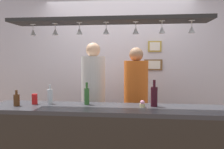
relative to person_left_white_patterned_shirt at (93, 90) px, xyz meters
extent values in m
cube|color=silver|center=(0.31, 0.70, 0.25)|extent=(4.40, 0.06, 2.60)
cube|color=#38383D|center=(0.31, -0.75, -0.10)|extent=(2.70, 0.55, 0.04)
cube|color=black|center=(0.31, -0.70, 0.88)|extent=(2.20, 0.36, 0.04)
cylinder|color=silver|center=(-0.57, -0.69, 0.85)|extent=(0.06, 0.06, 0.00)
cylinder|color=silver|center=(-0.57, -0.69, 0.83)|extent=(0.01, 0.01, 0.06)
cone|color=silver|center=(-0.57, -0.69, 0.76)|extent=(0.07, 0.07, 0.08)
cylinder|color=silver|center=(-0.30, -0.71, 0.85)|extent=(0.06, 0.06, 0.00)
cylinder|color=silver|center=(-0.30, -0.71, 0.83)|extent=(0.01, 0.01, 0.06)
cone|color=silver|center=(-0.30, -0.71, 0.76)|extent=(0.07, 0.07, 0.08)
cylinder|color=silver|center=(0.00, -0.75, 0.85)|extent=(0.06, 0.06, 0.00)
cylinder|color=silver|center=(0.00, -0.75, 0.83)|extent=(0.01, 0.01, 0.06)
cone|color=silver|center=(0.00, -0.75, 0.76)|extent=(0.07, 0.07, 0.08)
cylinder|color=silver|center=(0.29, -0.74, 0.85)|extent=(0.06, 0.06, 0.00)
cylinder|color=silver|center=(0.29, -0.74, 0.83)|extent=(0.01, 0.01, 0.06)
cone|color=silver|center=(0.29, -0.74, 0.76)|extent=(0.07, 0.07, 0.08)
cylinder|color=silver|center=(0.61, -0.73, 0.85)|extent=(0.06, 0.06, 0.00)
cylinder|color=silver|center=(0.61, -0.73, 0.83)|extent=(0.01, 0.01, 0.06)
cone|color=silver|center=(0.61, -0.73, 0.76)|extent=(0.07, 0.07, 0.08)
cylinder|color=silver|center=(0.89, -0.77, 0.85)|extent=(0.06, 0.06, 0.00)
cylinder|color=silver|center=(0.89, -0.77, 0.83)|extent=(0.01, 0.01, 0.06)
cone|color=silver|center=(0.89, -0.77, 0.76)|extent=(0.07, 0.07, 0.08)
cylinder|color=silver|center=(1.19, -0.76, 0.85)|extent=(0.06, 0.06, 0.00)
cylinder|color=silver|center=(1.19, -0.76, 0.83)|extent=(0.01, 0.01, 0.06)
cone|color=silver|center=(1.19, -0.76, 0.76)|extent=(0.07, 0.07, 0.08)
cube|color=#2D334C|center=(0.00, 0.00, -0.64)|extent=(0.17, 0.18, 0.83)
cylinder|color=white|center=(0.00, 0.00, 0.13)|extent=(0.34, 0.34, 0.72)
sphere|color=tan|center=(0.00, 0.00, 0.59)|extent=(0.20, 0.20, 0.20)
cube|color=#2D334C|center=(0.61, 0.00, -0.66)|extent=(0.17, 0.18, 0.79)
cylinder|color=orange|center=(0.61, 0.00, 0.09)|extent=(0.34, 0.34, 0.69)
sphere|color=#9E7556|center=(0.61, 0.00, 0.52)|extent=(0.20, 0.20, 0.20)
cylinder|color=silver|center=(-0.40, -0.63, 0.01)|extent=(0.06, 0.06, 0.17)
cylinder|color=silver|center=(-0.40, -0.63, 0.12)|extent=(0.03, 0.03, 0.06)
cylinder|color=#336B2D|center=(0.04, -0.63, 0.02)|extent=(0.06, 0.06, 0.19)
cylinder|color=#336B2D|center=(0.04, -0.63, 0.15)|extent=(0.03, 0.03, 0.07)
cylinder|color=#380F19|center=(0.82, -0.65, 0.03)|extent=(0.08, 0.08, 0.22)
cylinder|color=#380F19|center=(0.82, -0.65, 0.18)|extent=(0.03, 0.03, 0.08)
cylinder|color=#512D14|center=(-0.73, -0.80, -0.01)|extent=(0.07, 0.07, 0.13)
cylinder|color=#512D14|center=(-0.73, -0.80, 0.08)|extent=(0.03, 0.03, 0.05)
cylinder|color=red|center=(-0.57, -0.69, -0.02)|extent=(0.07, 0.07, 0.12)
cylinder|color=beige|center=(0.69, -0.72, -0.06)|extent=(0.06, 0.06, 0.04)
sphere|color=pink|center=(0.69, -0.72, -0.03)|extent=(0.05, 0.05, 0.05)
cube|color=#B29338|center=(0.91, 0.66, 0.66)|extent=(0.22, 0.02, 0.18)
cube|color=white|center=(0.91, 0.65, 0.66)|extent=(0.17, 0.01, 0.14)
cube|color=brown|center=(0.89, 0.66, 0.36)|extent=(0.30, 0.02, 0.18)
cube|color=white|center=(0.89, 0.65, 0.36)|extent=(0.23, 0.01, 0.14)
camera|label=1|loc=(0.64, -3.26, 0.46)|focal=36.96mm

